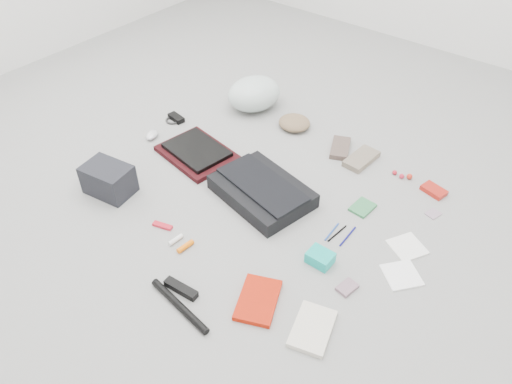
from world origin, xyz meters
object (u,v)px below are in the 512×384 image
Objects in this scene: book_red at (258,300)px; camera_bag at (109,179)px; messenger_bag at (262,191)px; laptop at (197,150)px; bike_helmet at (254,94)px; accordion_wallet at (320,258)px.

camera_bag is at bearing 152.38° from book_red.
laptop is (-0.45, 0.05, -0.00)m from messenger_bag.
camera_bag is at bearing -72.59° from bike_helmet.
bike_helmet is 0.98m from camera_bag.
messenger_bag is at bearing 26.20° from camera_bag.
messenger_bag is 4.33× the size of accordion_wallet.
camera_bag is 0.92m from book_red.
laptop is 1.42× the size of camera_bag.
laptop is at bearing -62.57° from bike_helmet.
book_red is 0.31m from accordion_wallet.
accordion_wallet reaches higher than laptop.
book_red is at bearing -12.93° from camera_bag.
laptop is 1.47× the size of book_red.
laptop is 0.89m from accordion_wallet.
laptop is at bearing -174.10° from messenger_bag.
camera_bag is at bearing -133.27° from messenger_bag.
bike_helmet reaches higher than accordion_wallet.
laptop is 0.95m from book_red.
accordion_wallet is at bearing -4.26° from laptop.
book_red is (0.86, -1.04, -0.08)m from bike_helmet.
camera_bag reaches higher than book_red.
book_red is (0.35, -0.47, -0.02)m from messenger_bag.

